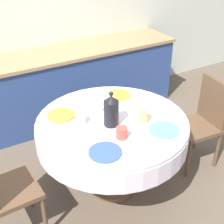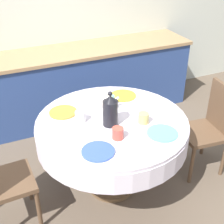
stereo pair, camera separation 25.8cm
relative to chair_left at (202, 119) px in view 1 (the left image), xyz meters
name	(u,v)px [view 1 (the left image)]	position (x,y,z in m)	size (l,w,h in m)	color
ground_plane	(112,186)	(-0.98, 0.10, -0.50)	(12.00, 12.00, 0.00)	brown
wall_back	(36,11)	(-0.98, 1.86, 0.80)	(7.00, 0.05, 2.60)	beige
kitchen_counter	(53,88)	(-0.98, 1.52, -0.06)	(3.24, 0.64, 0.89)	#2D4784
dining_table	(112,132)	(-0.98, 0.10, 0.12)	(1.30, 1.30, 0.75)	brown
chair_left	(202,119)	(0.00, 0.00, 0.00)	(0.44, 0.44, 0.91)	brown
plate_near_left	(105,152)	(-1.25, -0.25, 0.25)	(0.24, 0.24, 0.01)	#3856AD
cup_near_left	(122,133)	(-1.05, -0.15, 0.29)	(0.09, 0.09, 0.09)	#CC4C3D
plate_near_right	(164,130)	(-0.70, -0.24, 0.25)	(0.24, 0.24, 0.01)	#60BCB7
cup_near_right	(144,116)	(-0.76, -0.04, 0.29)	(0.09, 0.09, 0.09)	#DBB766
plate_far_left	(61,115)	(-1.33, 0.39, 0.25)	(0.24, 0.24, 0.01)	orange
cup_far_left	(81,118)	(-1.23, 0.20, 0.29)	(0.09, 0.09, 0.09)	white
plate_far_right	(118,95)	(-0.71, 0.45, 0.25)	(0.24, 0.24, 0.01)	yellow
cup_far_right	(106,101)	(-0.90, 0.35, 0.29)	(0.09, 0.09, 0.09)	#5BA39E
coffee_carafe	(111,111)	(-1.02, 0.05, 0.38)	(0.12, 0.12, 0.30)	black
teapot	(105,102)	(-0.95, 0.28, 0.32)	(0.18, 0.13, 0.17)	silver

